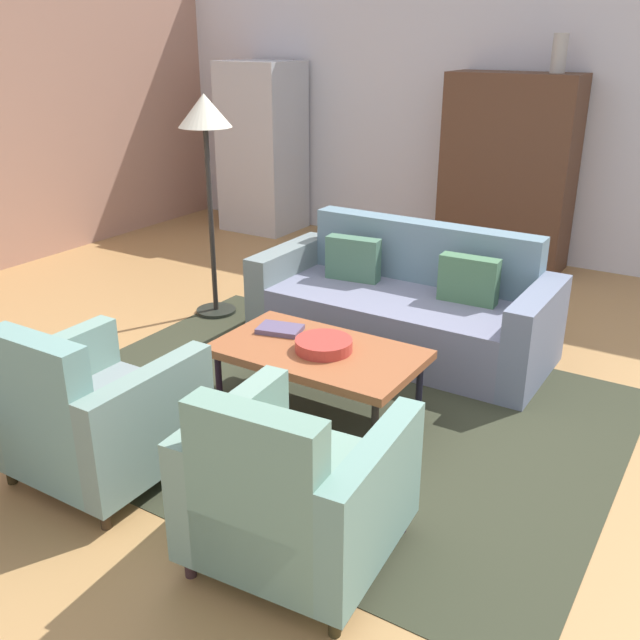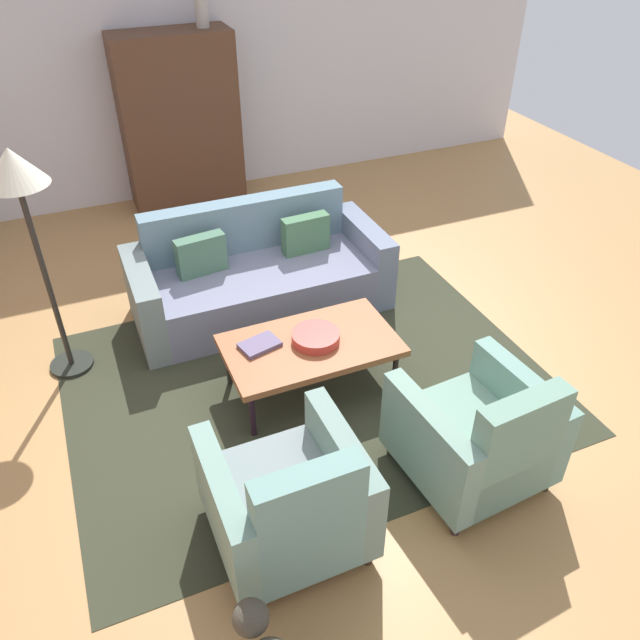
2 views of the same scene
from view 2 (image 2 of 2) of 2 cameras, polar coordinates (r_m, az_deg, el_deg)
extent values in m
plane|color=#AD7F4A|center=(4.79, 0.36, -4.39)|extent=(10.31, 10.31, 0.00)
cube|color=silver|center=(7.35, -11.86, 21.87)|extent=(8.60, 0.12, 2.80)
cube|color=#313424|center=(4.66, -1.05, -5.72)|extent=(3.40, 2.60, 0.01)
cube|color=slate|center=(5.33, -5.36, 2.90)|extent=(1.74, 0.90, 0.42)
cube|color=slate|center=(5.51, -6.69, 6.69)|extent=(1.74, 0.18, 0.86)
cube|color=slate|center=(5.59, 3.99, 5.87)|extent=(0.18, 0.90, 0.62)
cube|color=slate|center=(5.13, -15.63, 1.45)|extent=(0.18, 0.90, 0.62)
cube|color=#46714E|center=(5.35, -1.32, 7.80)|extent=(0.41, 0.14, 0.32)
cube|color=#466D55|center=(5.13, -10.73, 5.81)|extent=(0.41, 0.17, 0.32)
cylinder|color=black|center=(4.59, -8.32, -3.95)|extent=(0.04, 0.04, 0.37)
cylinder|color=black|center=(4.88, 3.67, -0.85)|extent=(0.04, 0.04, 0.37)
cylinder|color=black|center=(4.19, -6.14, -8.51)|extent=(0.04, 0.04, 0.37)
cylinder|color=black|center=(4.50, 6.81, -4.78)|extent=(0.04, 0.04, 0.37)
cube|color=#96522E|center=(4.38, -0.86, -2.31)|extent=(1.20, 0.70, 0.05)
cylinder|color=black|center=(3.91, -9.70, -16.09)|extent=(0.05, 0.05, 0.10)
cylinder|color=#30271B|center=(4.03, -0.15, -13.25)|extent=(0.05, 0.05, 0.10)
cylinder|color=#322713|center=(3.53, -6.44, -24.23)|extent=(0.05, 0.05, 0.10)
cylinder|color=#392918|center=(3.67, 4.37, -20.61)|extent=(0.05, 0.05, 0.10)
cube|color=gray|center=(3.60, -3.09, -16.55)|extent=(0.57, 0.80, 0.30)
cube|color=gray|center=(3.22, -1.01, -18.24)|extent=(0.56, 0.14, 0.78)
cube|color=gray|center=(3.45, -8.68, -16.87)|extent=(0.13, 0.80, 0.56)
cube|color=gray|center=(3.58, 2.07, -13.57)|extent=(0.13, 0.80, 0.56)
cylinder|color=#2B2916|center=(4.17, 6.45, -11.42)|extent=(0.05, 0.05, 0.10)
cylinder|color=black|center=(4.49, 13.83, -8.21)|extent=(0.05, 0.05, 0.10)
cylinder|color=#382323|center=(3.84, 12.21, -17.89)|extent=(0.05, 0.05, 0.10)
cylinder|color=#342D16|center=(4.19, 19.78, -13.75)|extent=(0.05, 0.05, 0.10)
cube|color=gray|center=(4.01, 13.49, -10.77)|extent=(0.62, 0.84, 0.30)
cube|color=gray|center=(3.68, 17.24, -11.38)|extent=(0.57, 0.18, 0.78)
cube|color=gray|center=(3.75, 9.65, -11.32)|extent=(0.18, 0.81, 0.56)
cube|color=gray|center=(4.10, 17.46, -7.73)|extent=(0.18, 0.81, 0.56)
cylinder|color=#B7372F|center=(4.35, -0.39, -1.57)|extent=(0.33, 0.33, 0.07)
cube|color=#594C6C|center=(4.33, -5.49, -2.24)|extent=(0.30, 0.24, 0.03)
cube|color=#503221|center=(7.11, -12.57, 17.09)|extent=(1.20, 0.50, 1.80)
cube|color=#341E11|center=(7.30, -15.42, 17.19)|extent=(0.56, 0.01, 1.51)
cube|color=#39200F|center=(7.40, -10.67, 18.07)|extent=(0.56, 0.01, 1.51)
cylinder|color=#ACA69C|center=(6.92, -10.70, 25.96)|extent=(0.13, 0.13, 0.33)
cylinder|color=black|center=(5.17, -21.56, -3.74)|extent=(0.32, 0.32, 0.03)
cylinder|color=#272421|center=(4.76, -23.48, 3.15)|extent=(0.04, 0.04, 1.45)
cone|color=beige|center=(4.41, -26.12, 12.40)|extent=(0.40, 0.40, 0.24)
sphere|color=#433E33|center=(3.11, -6.30, -25.25)|extent=(0.17, 0.17, 0.17)
camera|label=1|loc=(3.44, 61.94, -0.42)|focal=39.80mm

